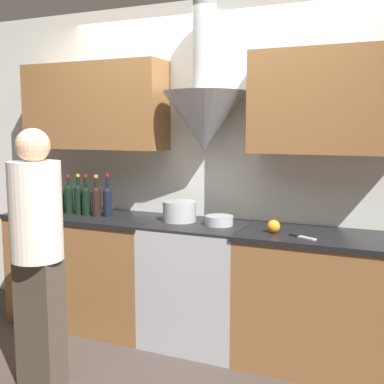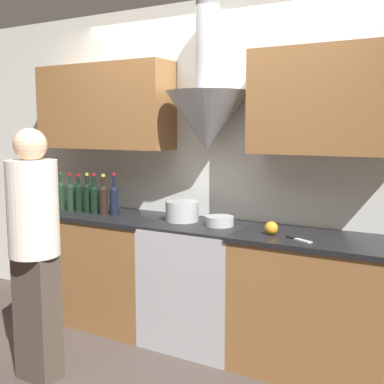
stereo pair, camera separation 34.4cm
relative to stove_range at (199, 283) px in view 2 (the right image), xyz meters
name	(u,v)px [view 2 (the right image)]	position (x,y,z in m)	size (l,w,h in m)	color
ground_plane	(174,361)	(0.00, -0.36, -0.46)	(12.00, 12.00, 0.00)	#423833
wall_back	(210,148)	(-0.04, 0.26, 1.00)	(8.40, 0.62, 2.60)	silver
counter_left	(97,265)	(-1.00, 0.00, 0.00)	(1.29, 0.62, 0.92)	brown
counter_right	(313,304)	(0.87, 0.00, 0.00)	(1.02, 0.62, 0.92)	brown
stove_range	(199,283)	(0.00, 0.00, 0.00)	(0.73, 0.60, 0.92)	#A8AAAF
wine_bottle_0	(44,191)	(-1.55, -0.03, 0.60)	(0.08, 0.08, 0.35)	black
wine_bottle_1	(51,193)	(-1.47, -0.04, 0.59)	(0.08, 0.08, 0.32)	black
wine_bottle_2	(61,194)	(-1.35, -0.03, 0.59)	(0.07, 0.07, 0.33)	black
wine_bottle_3	(71,195)	(-1.25, -0.02, 0.59)	(0.08, 0.08, 0.32)	black
wine_bottle_4	(79,196)	(-1.15, -0.03, 0.59)	(0.07, 0.07, 0.32)	black
wine_bottle_5	(87,196)	(-1.05, -0.03, 0.59)	(0.07, 0.07, 0.33)	black
wine_bottle_6	(94,198)	(-0.97, -0.04, 0.59)	(0.07, 0.07, 0.33)	black
wine_bottle_7	(104,198)	(-0.87, -0.04, 0.59)	(0.08, 0.08, 0.33)	black
wine_bottle_8	(114,199)	(-0.77, -0.02, 0.59)	(0.07, 0.07, 0.34)	black
stock_pot	(182,211)	(-0.16, 0.04, 0.53)	(0.25, 0.25, 0.15)	#A8AAAF
mixing_bowl	(220,221)	(0.16, 0.01, 0.49)	(0.21, 0.21, 0.07)	#A8AAAF
orange_fruit	(271,228)	(0.59, -0.07, 0.50)	(0.09, 0.09, 0.09)	orange
chefs_knife	(299,239)	(0.80, -0.14, 0.46)	(0.19, 0.12, 0.01)	silver
person_foreground_left	(34,243)	(-0.65, -0.98, 0.44)	(0.32, 0.32, 1.63)	#473D33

